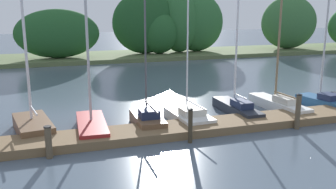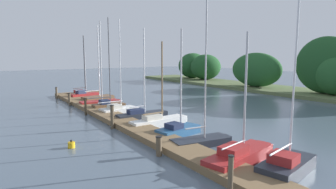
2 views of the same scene
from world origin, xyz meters
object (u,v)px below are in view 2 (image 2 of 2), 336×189
(sailboat_1, at_px, (85,95))
(sailboat_8, at_px, (179,129))
(sailboat_5, at_px, (120,109))
(mooring_piling_2, at_px, (86,107))
(sailboat_7, at_px, (160,120))
(sailboat_3, at_px, (101,101))
(sailboat_0, at_px, (84,93))
(sailboat_11, at_px, (288,164))
(mooring_piling_4, at_px, (159,146))
(sailboat_4, at_px, (109,105))
(mooring_piling_5, at_px, (231,177))
(mooring_piling_1, at_px, (69,99))
(sailboat_9, at_px, (203,139))
(sailboat_2, at_px, (99,98))
(sailboat_10, at_px, (241,155))
(sailboat_6, at_px, (143,114))
(mooring_piling_3, at_px, (112,117))
(channel_buoy_0, at_px, (71,145))
(mooring_piling_0, at_px, (57,93))

(sailboat_1, height_order, sailboat_8, sailboat_8)
(sailboat_8, bearing_deg, sailboat_5, 83.00)
(sailboat_8, relative_size, mooring_piling_2, 4.55)
(sailboat_7, bearing_deg, sailboat_3, 90.20)
(sailboat_0, bearing_deg, sailboat_11, -103.87)
(sailboat_11, relative_size, mooring_piling_4, 8.71)
(sailboat_4, distance_m, mooring_piling_5, 17.27)
(sailboat_0, height_order, mooring_piling_4, sailboat_0)
(sailboat_8, distance_m, sailboat_11, 7.04)
(mooring_piling_1, height_order, mooring_piling_2, mooring_piling_2)
(sailboat_0, bearing_deg, sailboat_9, -105.01)
(sailboat_2, height_order, sailboat_8, sailboat_2)
(mooring_piling_1, bearing_deg, sailboat_5, 21.30)
(mooring_piling_2, relative_size, mooring_piling_5, 0.92)
(sailboat_5, height_order, sailboat_9, sailboat_9)
(sailboat_2, distance_m, sailboat_10, 19.94)
(sailboat_6, xyz_separation_m, mooring_piling_5, (12.26, -3.30, 0.38))
(sailboat_1, xyz_separation_m, mooring_piling_1, (3.52, -2.59, 0.22))
(mooring_piling_1, height_order, mooring_piling_3, mooring_piling_3)
(sailboat_1, distance_m, sailboat_8, 17.62)
(mooring_piling_4, xyz_separation_m, channel_buoy_0, (-3.55, -3.18, -0.33))
(sailboat_7, bearing_deg, sailboat_10, -97.66)
(sailboat_10, relative_size, mooring_piling_4, 5.99)
(sailboat_1, height_order, mooring_piling_4, sailboat_1)
(sailboat_9, xyz_separation_m, mooring_piling_4, (0.14, -2.87, 0.16))
(sailboat_6, distance_m, mooring_piling_0, 14.63)
(sailboat_5, bearing_deg, mooring_piling_2, 157.38)
(sailboat_8, xyz_separation_m, sailboat_11, (7.03, 0.38, 0.04))
(mooring_piling_1, distance_m, mooring_piling_4, 16.49)
(sailboat_4, xyz_separation_m, sailboat_6, (4.82, 0.75, -0.05))
(sailboat_3, relative_size, mooring_piling_3, 5.05)
(sailboat_9, distance_m, mooring_piling_0, 21.80)
(sailboat_6, xyz_separation_m, mooring_piling_0, (-14.30, -3.09, 0.27))
(sailboat_3, distance_m, mooring_piling_2, 4.41)
(sailboat_5, distance_m, sailboat_11, 14.93)
(sailboat_2, distance_m, sailboat_4, 4.92)
(sailboat_1, height_order, mooring_piling_2, sailboat_1)
(sailboat_0, relative_size, sailboat_3, 0.89)
(sailboat_10, height_order, mooring_piling_4, sailboat_10)
(sailboat_8, bearing_deg, mooring_piling_1, 91.44)
(sailboat_9, distance_m, mooring_piling_3, 6.53)
(mooring_piling_0, relative_size, channel_buoy_0, 2.97)
(sailboat_0, height_order, sailboat_11, sailboat_11)
(sailboat_10, bearing_deg, mooring_piling_3, 93.61)
(mooring_piling_3, xyz_separation_m, mooring_piling_5, (10.85, -0.29, -0.03))
(sailboat_2, xyz_separation_m, sailboat_5, (6.85, -0.74, -0.07))
(sailboat_3, height_order, sailboat_10, sailboat_3)
(sailboat_3, distance_m, mooring_piling_4, 14.93)
(sailboat_0, xyz_separation_m, mooring_piling_0, (0.52, -3.25, 0.28))
(sailboat_11, xyz_separation_m, mooring_piling_1, (-21.13, -3.20, 0.19))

